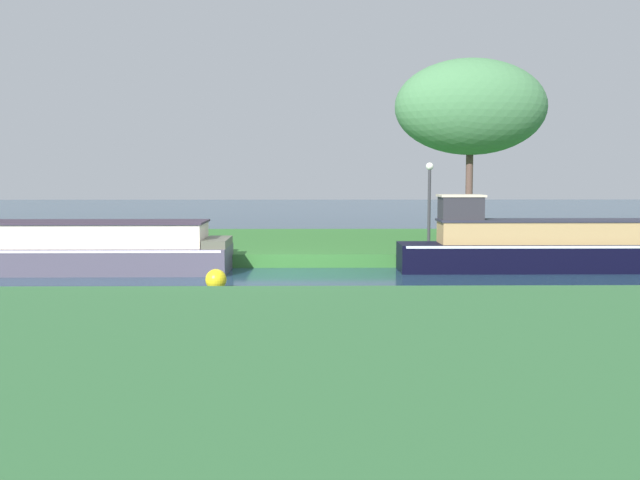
{
  "coord_description": "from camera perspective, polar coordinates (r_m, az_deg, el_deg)",
  "views": [
    {
      "loc": [
        1.12,
        -19.04,
        2.75
      ],
      "look_at": [
        1.39,
        1.2,
        0.9
      ],
      "focal_mm": 40.3,
      "sensor_mm": 36.0,
      "label": 1
    }
  ],
  "objects": [
    {
      "name": "willow_tree_left",
      "position": [
        26.92,
        11.89,
        10.28
      ],
      "size": [
        5.51,
        3.48,
        6.52
      ],
      "color": "brown",
      "rests_on": "riverbank_far"
    },
    {
      "name": "riverbank_near",
      "position": [
        10.42,
        -6.98,
        -8.98
      ],
      "size": [
        72.0,
        10.0,
        0.4
      ],
      "primitive_type": "cube",
      "color": "#316737",
      "rests_on": "ground_plane"
    },
    {
      "name": "mooring_post_near",
      "position": [
        22.67,
        -16.39,
        0.14
      ],
      "size": [
        0.19,
        0.19,
        0.85
      ],
      "primitive_type": "cylinder",
      "color": "#4E3D21",
      "rests_on": "riverbank_far"
    },
    {
      "name": "slate_barge",
      "position": [
        21.53,
        -19.79,
        -0.62
      ],
      "size": [
        9.56,
        2.26,
        2.06
      ],
      "color": "#4B4758",
      "rests_on": "ground_plane"
    },
    {
      "name": "mooring_post_far",
      "position": [
        23.24,
        -20.76,
        -0.05
      ],
      "size": [
        0.12,
        0.12,
        0.71
      ],
      "primitive_type": "cylinder",
      "color": "#513830",
      "rests_on": "riverbank_far"
    },
    {
      "name": "riverbank_far",
      "position": [
        26.19,
        -3.2,
        -0.37
      ],
      "size": [
        72.0,
        10.0,
        0.4
      ],
      "primitive_type": "cube",
      "color": "#316D2D",
      "rests_on": "ground_plane"
    },
    {
      "name": "channel_buoy",
      "position": [
        17.3,
        -8.26,
        -3.13
      ],
      "size": [
        0.51,
        0.51,
        0.51
      ],
      "primitive_type": "sphere",
      "color": "yellow",
      "rests_on": "ground_plane"
    },
    {
      "name": "lamp_post",
      "position": [
        23.34,
        8.68,
        3.65
      ],
      "size": [
        0.24,
        0.24,
        2.73
      ],
      "color": "#333338",
      "rests_on": "riverbank_far"
    },
    {
      "name": "black_narrowboat",
      "position": [
        21.63,
        19.03,
        -0.55
      ],
      "size": [
        10.2,
        1.45,
        2.18
      ],
      "color": "black",
      "rests_on": "ground_plane"
    },
    {
      "name": "ground_plane",
      "position": [
        19.27,
        -4.08,
        -3.0
      ],
      "size": [
        120.0,
        120.0,
        0.0
      ],
      "primitive_type": "plane",
      "color": "#1E3A50"
    }
  ]
}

